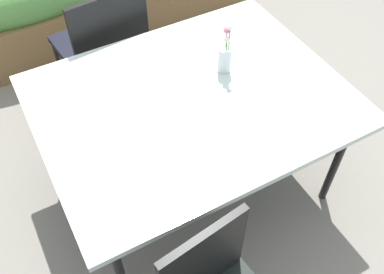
% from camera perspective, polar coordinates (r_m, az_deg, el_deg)
% --- Properties ---
extents(ground_plane, '(12.00, 12.00, 0.00)m').
position_cam_1_polar(ground_plane, '(2.74, 0.15, -4.03)').
color(ground_plane, gray).
extents(dining_table, '(1.50, 1.18, 0.72)m').
position_cam_1_polar(dining_table, '(2.16, 0.00, 4.34)').
color(dining_table, silver).
rests_on(dining_table, ground).
extents(chair_far_side, '(0.54, 0.54, 0.94)m').
position_cam_1_polar(chair_far_side, '(2.80, -11.53, 11.98)').
color(chair_far_side, black).
rests_on(chair_far_side, ground).
extents(flower_vase, '(0.07, 0.07, 0.28)m').
position_cam_1_polar(flower_vase, '(2.22, 4.34, 10.54)').
color(flower_vase, silver).
rests_on(flower_vase, dining_table).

